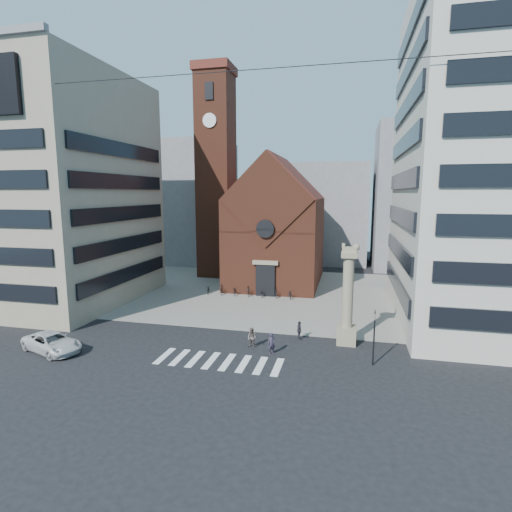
{
  "coord_description": "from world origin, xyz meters",
  "views": [
    {
      "loc": [
        9.92,
        -30.55,
        12.77
      ],
      "look_at": [
        0.88,
        8.0,
        6.51
      ],
      "focal_mm": 28.0,
      "sensor_mm": 36.0,
      "label": 1
    }
  ],
  "objects_px": {
    "lion_column": "(348,304)",
    "white_car": "(52,343)",
    "traffic_light": "(374,336)",
    "scooter_0": "(208,289)",
    "pedestrian_2": "(299,330)",
    "pedestrian_0": "(272,343)",
    "pedestrian_1": "(252,338)"
  },
  "relations": [
    {
      "from": "lion_column",
      "to": "pedestrian_1",
      "type": "height_order",
      "value": "lion_column"
    },
    {
      "from": "traffic_light",
      "to": "scooter_0",
      "type": "xyz_separation_m",
      "value": [
        -19.44,
        17.6,
        -1.73
      ]
    },
    {
      "from": "pedestrian_0",
      "to": "scooter_0",
      "type": "xyz_separation_m",
      "value": [
        -11.63,
        17.29,
        -0.32
      ]
    },
    {
      "from": "traffic_light",
      "to": "white_car",
      "type": "xyz_separation_m",
      "value": [
        -25.26,
        -3.28,
        -1.53
      ]
    },
    {
      "from": "pedestrian_1",
      "to": "scooter_0",
      "type": "bearing_deg",
      "value": 144.51
    },
    {
      "from": "scooter_0",
      "to": "lion_column",
      "type": "bearing_deg",
      "value": -54.1
    },
    {
      "from": "pedestrian_2",
      "to": "white_car",
      "type": "bearing_deg",
      "value": 89.11
    },
    {
      "from": "traffic_light",
      "to": "pedestrian_2",
      "type": "xyz_separation_m",
      "value": [
        -6.04,
        4.0,
        -1.45
      ]
    },
    {
      "from": "traffic_light",
      "to": "scooter_0",
      "type": "relative_size",
      "value": 2.22
    },
    {
      "from": "pedestrian_1",
      "to": "pedestrian_2",
      "type": "height_order",
      "value": "pedestrian_1"
    },
    {
      "from": "lion_column",
      "to": "pedestrian_2",
      "type": "xyz_separation_m",
      "value": [
        -4.05,
        0.0,
        -2.62
      ]
    },
    {
      "from": "traffic_light",
      "to": "pedestrian_1",
      "type": "relative_size",
      "value": 2.54
    },
    {
      "from": "traffic_light",
      "to": "pedestrian_1",
      "type": "xyz_separation_m",
      "value": [
        -9.66,
        1.25,
        -1.44
      ]
    },
    {
      "from": "white_car",
      "to": "pedestrian_1",
      "type": "distance_m",
      "value": 16.25
    },
    {
      "from": "traffic_light",
      "to": "pedestrian_0",
      "type": "relative_size",
      "value": 2.44
    },
    {
      "from": "white_car",
      "to": "scooter_0",
      "type": "bearing_deg",
      "value": 3.63
    },
    {
      "from": "lion_column",
      "to": "traffic_light",
      "type": "height_order",
      "value": "lion_column"
    },
    {
      "from": "pedestrian_0",
      "to": "pedestrian_2",
      "type": "xyz_separation_m",
      "value": [
        1.76,
        3.68,
        -0.04
      ]
    },
    {
      "from": "traffic_light",
      "to": "pedestrian_0",
      "type": "height_order",
      "value": "traffic_light"
    },
    {
      "from": "white_car",
      "to": "pedestrian_2",
      "type": "distance_m",
      "value": 20.56
    },
    {
      "from": "pedestrian_0",
      "to": "pedestrian_1",
      "type": "distance_m",
      "value": 2.08
    },
    {
      "from": "lion_column",
      "to": "scooter_0",
      "type": "bearing_deg",
      "value": 142.06
    },
    {
      "from": "pedestrian_2",
      "to": "pedestrian_0",
      "type": "bearing_deg",
      "value": 132.79
    },
    {
      "from": "pedestrian_1",
      "to": "scooter_0",
      "type": "distance_m",
      "value": 19.06
    },
    {
      "from": "pedestrian_2",
      "to": "scooter_0",
      "type": "relative_size",
      "value": 0.86
    },
    {
      "from": "pedestrian_1",
      "to": "pedestrian_2",
      "type": "bearing_deg",
      "value": 60.9
    },
    {
      "from": "lion_column",
      "to": "white_car",
      "type": "height_order",
      "value": "lion_column"
    },
    {
      "from": "white_car",
      "to": "scooter_0",
      "type": "distance_m",
      "value": 21.68
    },
    {
      "from": "lion_column",
      "to": "pedestrian_0",
      "type": "height_order",
      "value": "lion_column"
    },
    {
      "from": "traffic_light",
      "to": "pedestrian_2",
      "type": "relative_size",
      "value": 2.57
    },
    {
      "from": "lion_column",
      "to": "pedestrian_1",
      "type": "distance_m",
      "value": 8.55
    },
    {
      "from": "white_car",
      "to": "scooter_0",
      "type": "xyz_separation_m",
      "value": [
        5.83,
        20.88,
        -0.2
      ]
    }
  ]
}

